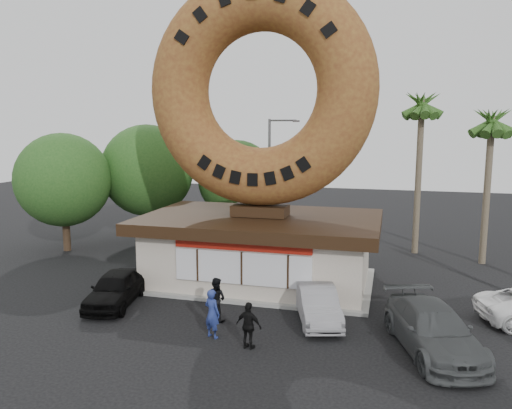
{
  "coord_description": "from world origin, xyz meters",
  "views": [
    {
      "loc": [
        5.95,
        -16.64,
        7.48
      ],
      "look_at": [
        0.33,
        4.0,
        4.14
      ],
      "focal_mm": 35.0,
      "sensor_mm": 36.0,
      "label": 1
    }
  ],
  "objects_px": {
    "person_center": "(216,299)",
    "person_right": "(249,326)",
    "street_lamp": "(271,172)",
    "donut_shop": "(260,247)",
    "car_silver": "(318,304)",
    "car_grey": "(433,329)",
    "giant_donut": "(260,91)",
    "car_black": "(115,288)",
    "person_left": "(212,313)"
  },
  "relations": [
    {
      "from": "person_left",
      "to": "car_grey",
      "type": "relative_size",
      "value": 0.34
    },
    {
      "from": "donut_shop",
      "to": "car_silver",
      "type": "bearing_deg",
      "value": -50.36
    },
    {
      "from": "giant_donut",
      "to": "street_lamp",
      "type": "bearing_deg",
      "value": 100.51
    },
    {
      "from": "street_lamp",
      "to": "car_grey",
      "type": "height_order",
      "value": "street_lamp"
    },
    {
      "from": "car_black",
      "to": "street_lamp",
      "type": "bearing_deg",
      "value": 66.73
    },
    {
      "from": "donut_shop",
      "to": "giant_donut",
      "type": "relative_size",
      "value": 1.05
    },
    {
      "from": "giant_donut",
      "to": "person_center",
      "type": "distance_m",
      "value": 9.73
    },
    {
      "from": "person_right",
      "to": "car_black",
      "type": "xyz_separation_m",
      "value": [
        -6.63,
        2.59,
        -0.1
      ]
    },
    {
      "from": "giant_donut",
      "to": "person_center",
      "type": "xyz_separation_m",
      "value": [
        -0.43,
        -5.12,
        -8.27
      ]
    },
    {
      "from": "street_lamp",
      "to": "donut_shop",
      "type": "bearing_deg",
      "value": -79.5
    },
    {
      "from": "person_right",
      "to": "giant_donut",
      "type": "bearing_deg",
      "value": -64.03
    },
    {
      "from": "person_left",
      "to": "car_silver",
      "type": "relative_size",
      "value": 0.44
    },
    {
      "from": "donut_shop",
      "to": "street_lamp",
      "type": "bearing_deg",
      "value": 100.5
    },
    {
      "from": "person_left",
      "to": "car_black",
      "type": "distance_m",
      "value": 5.51
    },
    {
      "from": "donut_shop",
      "to": "person_left",
      "type": "distance_m",
      "value": 6.71
    },
    {
      "from": "street_lamp",
      "to": "person_right",
      "type": "distance_m",
      "value": 17.92
    },
    {
      "from": "street_lamp",
      "to": "car_silver",
      "type": "distance_m",
      "value": 15.54
    },
    {
      "from": "giant_donut",
      "to": "car_silver",
      "type": "relative_size",
      "value": 2.63
    },
    {
      "from": "person_left",
      "to": "car_black",
      "type": "height_order",
      "value": "person_left"
    },
    {
      "from": "person_right",
      "to": "car_grey",
      "type": "bearing_deg",
      "value": -152.48
    },
    {
      "from": "person_center",
      "to": "donut_shop",
      "type": "bearing_deg",
      "value": -78.37
    },
    {
      "from": "person_left",
      "to": "person_right",
      "type": "bearing_deg",
      "value": -177.38
    },
    {
      "from": "person_center",
      "to": "person_right",
      "type": "bearing_deg",
      "value": 149.16
    },
    {
      "from": "donut_shop",
      "to": "person_right",
      "type": "bearing_deg",
      "value": -78.23
    },
    {
      "from": "donut_shop",
      "to": "giant_donut",
      "type": "xyz_separation_m",
      "value": [
        0.0,
        0.02,
        7.36
      ]
    },
    {
      "from": "car_black",
      "to": "donut_shop",
      "type": "bearing_deg",
      "value": 31.26
    },
    {
      "from": "person_center",
      "to": "car_grey",
      "type": "height_order",
      "value": "person_center"
    },
    {
      "from": "car_black",
      "to": "car_grey",
      "type": "bearing_deg",
      "value": -15.91
    },
    {
      "from": "giant_donut",
      "to": "person_right",
      "type": "distance_m",
      "value": 11.11
    },
    {
      "from": "person_left",
      "to": "person_center",
      "type": "bearing_deg",
      "value": -52.77
    },
    {
      "from": "car_silver",
      "to": "person_left",
      "type": "bearing_deg",
      "value": -159.96
    },
    {
      "from": "street_lamp",
      "to": "person_right",
      "type": "bearing_deg",
      "value": -78.97
    },
    {
      "from": "person_center",
      "to": "car_black",
      "type": "xyz_separation_m",
      "value": [
        -4.7,
        0.5,
        -0.14
      ]
    },
    {
      "from": "car_black",
      "to": "car_silver",
      "type": "relative_size",
      "value": 1.04
    },
    {
      "from": "car_silver",
      "to": "car_grey",
      "type": "bearing_deg",
      "value": -38.85
    },
    {
      "from": "donut_shop",
      "to": "street_lamp",
      "type": "relative_size",
      "value": 1.4
    },
    {
      "from": "person_center",
      "to": "car_black",
      "type": "bearing_deg",
      "value": 10.46
    },
    {
      "from": "person_left",
      "to": "person_center",
      "type": "relative_size",
      "value": 1.04
    },
    {
      "from": "donut_shop",
      "to": "person_center",
      "type": "xyz_separation_m",
      "value": [
        -0.43,
        -5.1,
        -0.91
      ]
    },
    {
      "from": "person_center",
      "to": "car_grey",
      "type": "bearing_deg",
      "value": -168.37
    },
    {
      "from": "giant_donut",
      "to": "person_left",
      "type": "relative_size",
      "value": 5.95
    },
    {
      "from": "car_silver",
      "to": "car_grey",
      "type": "relative_size",
      "value": 0.76
    },
    {
      "from": "person_center",
      "to": "car_grey",
      "type": "distance_m",
      "value": 7.98
    },
    {
      "from": "giant_donut",
      "to": "car_grey",
      "type": "distance_m",
      "value": 12.64
    },
    {
      "from": "giant_donut",
      "to": "car_grey",
      "type": "bearing_deg",
      "value": -37.62
    },
    {
      "from": "street_lamp",
      "to": "car_grey",
      "type": "xyz_separation_m",
      "value": [
        9.37,
        -15.79,
        -3.71
      ]
    },
    {
      "from": "car_silver",
      "to": "car_black",
      "type": "bearing_deg",
      "value": 166.69
    },
    {
      "from": "car_grey",
      "to": "car_silver",
      "type": "bearing_deg",
      "value": 139.96
    },
    {
      "from": "person_center",
      "to": "car_silver",
      "type": "xyz_separation_m",
      "value": [
        3.83,
        1.0,
        -0.19
      ]
    },
    {
      "from": "car_black",
      "to": "car_silver",
      "type": "distance_m",
      "value": 8.55
    }
  ]
}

